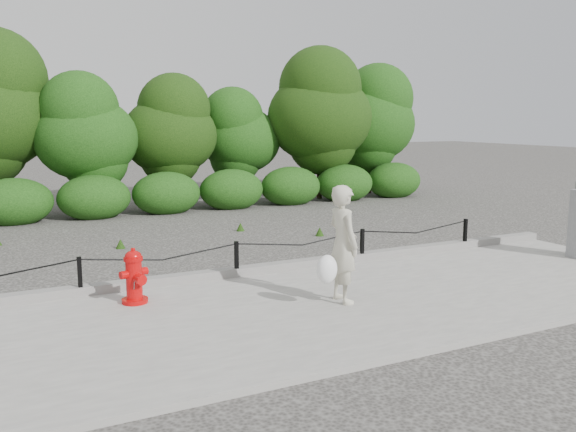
# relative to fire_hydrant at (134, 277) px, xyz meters

# --- Properties ---
(ground) EXTENTS (90.00, 90.00, 0.00)m
(ground) POSITION_rel_fire_hydrant_xyz_m (1.85, 0.70, -0.46)
(ground) COLOR #2D2B28
(ground) RESTS_ON ground
(sidewalk) EXTENTS (14.00, 4.00, 0.08)m
(sidewalk) POSITION_rel_fire_hydrant_xyz_m (1.85, -1.30, -0.42)
(sidewalk) COLOR gray
(sidewalk) RESTS_ON ground
(curb) EXTENTS (14.00, 0.22, 0.14)m
(curb) POSITION_rel_fire_hydrant_xyz_m (1.85, 0.75, -0.31)
(curb) COLOR slate
(curb) RESTS_ON sidewalk
(chain_barrier) EXTENTS (10.06, 0.06, 0.60)m
(chain_barrier) POSITION_rel_fire_hydrant_xyz_m (1.85, 0.70, -0.01)
(chain_barrier) COLOR black
(chain_barrier) RESTS_ON sidewalk
(treeline) EXTENTS (20.51, 3.96, 4.98)m
(treeline) POSITION_rel_fire_hydrant_xyz_m (2.44, 9.64, 2.17)
(treeline) COLOR black
(treeline) RESTS_ON ground
(fire_hydrant) EXTENTS (0.47, 0.48, 0.80)m
(fire_hydrant) POSITION_rel_fire_hydrant_xyz_m (0.00, 0.00, 0.00)
(fire_hydrant) COLOR #C00708
(fire_hydrant) RESTS_ON sidewalk
(pedestrian) EXTENTS (0.71, 0.63, 1.70)m
(pedestrian) POSITION_rel_fire_hydrant_xyz_m (2.67, -1.29, 0.45)
(pedestrian) COLOR #BBB7A1
(pedestrian) RESTS_ON sidewalk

